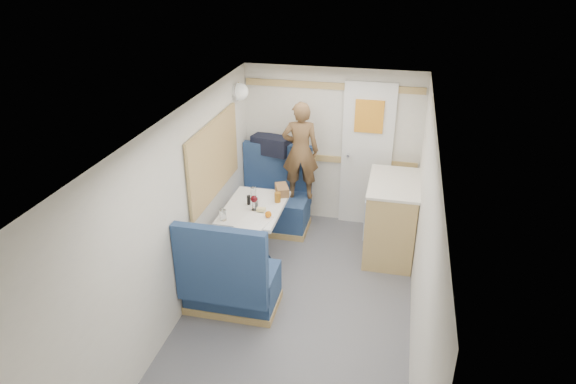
% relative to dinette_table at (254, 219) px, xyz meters
% --- Properties ---
extents(floor, '(4.50, 4.50, 0.00)m').
position_rel_dinette_table_xyz_m(floor, '(0.65, -1.00, -0.57)').
color(floor, '#515156').
rests_on(floor, ground).
extents(ceiling, '(4.50, 4.50, 0.00)m').
position_rel_dinette_table_xyz_m(ceiling, '(0.65, -1.00, 1.43)').
color(ceiling, silver).
rests_on(ceiling, wall_back).
extents(wall_back, '(2.20, 0.02, 2.00)m').
position_rel_dinette_table_xyz_m(wall_back, '(0.65, 1.25, 0.43)').
color(wall_back, silver).
rests_on(wall_back, floor).
extents(wall_left, '(0.02, 4.50, 2.00)m').
position_rel_dinette_table_xyz_m(wall_left, '(-0.45, -1.00, 0.43)').
color(wall_left, silver).
rests_on(wall_left, floor).
extents(wall_right, '(0.02, 4.50, 2.00)m').
position_rel_dinette_table_xyz_m(wall_right, '(1.75, -1.00, 0.43)').
color(wall_right, silver).
rests_on(wall_right, floor).
extents(oak_trim_low, '(2.15, 0.02, 0.08)m').
position_rel_dinette_table_xyz_m(oak_trim_low, '(0.65, 1.23, 0.28)').
color(oak_trim_low, '#A5824A').
rests_on(oak_trim_low, wall_back).
extents(oak_trim_high, '(2.15, 0.02, 0.08)m').
position_rel_dinette_table_xyz_m(oak_trim_high, '(0.65, 1.23, 1.21)').
color(oak_trim_high, '#A5824A').
rests_on(oak_trim_high, wall_back).
extents(side_window, '(0.04, 1.30, 0.72)m').
position_rel_dinette_table_xyz_m(side_window, '(-0.43, 0.00, 0.68)').
color(side_window, '#B3BB9F').
rests_on(side_window, wall_left).
extents(rear_door, '(0.62, 0.12, 1.86)m').
position_rel_dinette_table_xyz_m(rear_door, '(1.10, 1.22, 0.41)').
color(rear_door, white).
rests_on(rear_door, wall_back).
extents(dinette_table, '(0.62, 0.92, 0.72)m').
position_rel_dinette_table_xyz_m(dinette_table, '(0.00, 0.00, 0.00)').
color(dinette_table, white).
rests_on(dinette_table, floor).
extents(bench_far, '(0.90, 0.59, 1.05)m').
position_rel_dinette_table_xyz_m(bench_far, '(-0.00, 0.86, -0.27)').
color(bench_far, '#182B4D').
rests_on(bench_far, floor).
extents(bench_near, '(0.90, 0.59, 1.05)m').
position_rel_dinette_table_xyz_m(bench_near, '(-0.00, -0.86, -0.27)').
color(bench_near, '#182B4D').
rests_on(bench_near, floor).
extents(ledge, '(0.90, 0.14, 0.04)m').
position_rel_dinette_table_xyz_m(ledge, '(-0.00, 1.12, 0.31)').
color(ledge, '#A5824A').
rests_on(ledge, bench_far).
extents(dome_light, '(0.20, 0.20, 0.20)m').
position_rel_dinette_table_xyz_m(dome_light, '(-0.39, 0.85, 1.18)').
color(dome_light, white).
rests_on(dome_light, wall_left).
extents(galley_counter, '(0.57, 0.92, 0.92)m').
position_rel_dinette_table_xyz_m(galley_counter, '(1.47, 0.55, -0.10)').
color(galley_counter, '#A5824A').
rests_on(galley_counter, floor).
extents(person, '(0.48, 0.36, 1.22)m').
position_rel_dinette_table_xyz_m(person, '(0.33, 0.89, 0.49)').
color(person, brown).
rests_on(person, bench_far).
extents(duffel_bag, '(0.52, 0.34, 0.23)m').
position_rel_dinette_table_xyz_m(duffel_bag, '(-0.09, 1.12, 0.45)').
color(duffel_bag, black).
rests_on(duffel_bag, ledge).
extents(tray, '(0.34, 0.41, 0.02)m').
position_rel_dinette_table_xyz_m(tray, '(0.11, -0.35, 0.16)').
color(tray, white).
rests_on(tray, dinette_table).
extents(orange_fruit, '(0.07, 0.07, 0.07)m').
position_rel_dinette_table_xyz_m(orange_fruit, '(0.22, -0.23, 0.21)').
color(orange_fruit, orange).
rests_on(orange_fruit, tray).
extents(cheese_block, '(0.09, 0.06, 0.03)m').
position_rel_dinette_table_xyz_m(cheese_block, '(0.11, -0.11, 0.19)').
color(cheese_block, '#EFE58A').
rests_on(cheese_block, tray).
extents(wine_glass, '(0.08, 0.08, 0.17)m').
position_rel_dinette_table_xyz_m(wine_glass, '(0.03, -0.07, 0.28)').
color(wine_glass, white).
rests_on(wine_glass, dinette_table).
extents(tumbler_left, '(0.07, 0.07, 0.12)m').
position_rel_dinette_table_xyz_m(tumbler_left, '(-0.23, -0.36, 0.21)').
color(tumbler_left, silver).
rests_on(tumbler_left, dinette_table).
extents(tumbler_mid, '(0.06, 0.06, 0.10)m').
position_rel_dinette_table_xyz_m(tumbler_mid, '(-0.08, 0.24, 0.21)').
color(tumbler_mid, silver).
rests_on(tumbler_mid, dinette_table).
extents(tumbler_right, '(0.07, 0.07, 0.11)m').
position_rel_dinette_table_xyz_m(tumbler_right, '(0.02, -0.03, 0.21)').
color(tumbler_right, white).
rests_on(tumbler_right, dinette_table).
extents(beer_glass, '(0.07, 0.07, 0.11)m').
position_rel_dinette_table_xyz_m(beer_glass, '(0.22, 0.17, 0.21)').
color(beer_glass, '#8A5414').
rests_on(beer_glass, dinette_table).
extents(pepper_grinder, '(0.04, 0.04, 0.10)m').
position_rel_dinette_table_xyz_m(pepper_grinder, '(-0.07, 0.04, 0.21)').
color(pepper_grinder, black).
rests_on(pepper_grinder, dinette_table).
extents(salt_grinder, '(0.04, 0.04, 0.10)m').
position_rel_dinette_table_xyz_m(salt_grinder, '(0.04, -0.03, 0.20)').
color(salt_grinder, silver).
rests_on(salt_grinder, dinette_table).
extents(bread_loaf, '(0.21, 0.27, 0.10)m').
position_rel_dinette_table_xyz_m(bread_loaf, '(0.22, 0.38, 0.20)').
color(bread_loaf, brown).
rests_on(bread_loaf, dinette_table).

